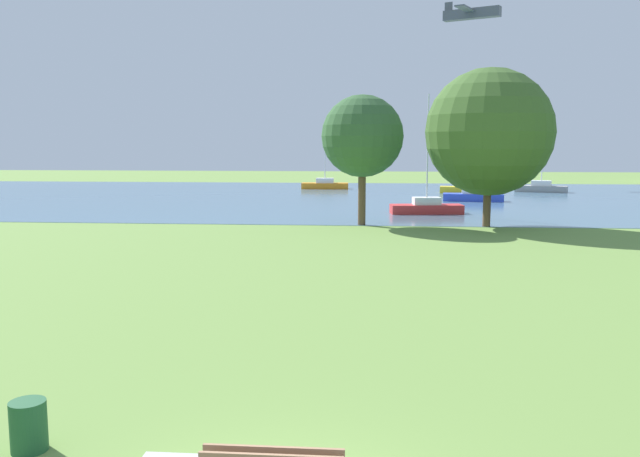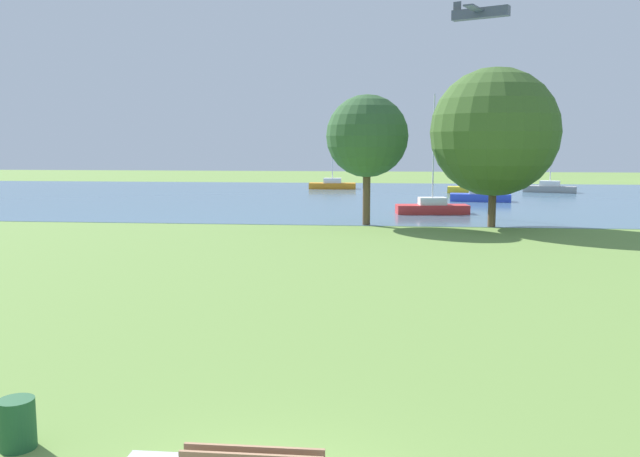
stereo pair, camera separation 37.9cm
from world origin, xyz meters
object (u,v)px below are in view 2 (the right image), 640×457
litter_bin (17,424)px  light_aircraft (480,13)px  sailboat_yellow (474,189)px  sailboat_gray (550,188)px  tree_east_far (495,132)px  sailboat_orange (332,185)px  sailboat_red (432,207)px  tree_west_near (367,136)px  sailboat_blue (480,196)px

litter_bin → light_aircraft: bearing=76.8°
light_aircraft → sailboat_yellow: bearing=-98.0°
sailboat_gray → tree_east_far: bearing=-109.6°
sailboat_orange → sailboat_yellow: bearing=-18.4°
sailboat_yellow → litter_bin: bearing=-104.5°
sailboat_gray → light_aircraft: size_ratio=0.95×
sailboat_red → light_aircraft: bearing=77.7°
sailboat_red → tree_east_far: size_ratio=0.89×
sailboat_gray → tree_west_near: bearing=-121.9°
sailboat_blue → tree_east_far: bearing=-95.7°
sailboat_orange → sailboat_red: bearing=-69.6°
sailboat_gray → tree_east_far: size_ratio=0.86×
sailboat_gray → sailboat_yellow: sailboat_gray is taller
sailboat_gray → tree_east_far: 29.23m
tree_east_far → sailboat_yellow: bearing=84.9°
tree_east_far → light_aircraft: 41.62m
tree_west_near → tree_east_far: 7.12m
litter_bin → light_aircraft: (15.88, 67.64, 18.65)m
sailboat_blue → tree_east_far: 17.36m
sailboat_red → sailboat_yellow: bearing=74.6°
sailboat_red → tree_west_near: (-4.23, -6.45, 4.64)m
tree_east_far → litter_bin: bearing=-112.3°
sailboat_orange → tree_west_near: (4.40, -29.68, 4.66)m
sailboat_orange → tree_east_far: (11.51, -29.86, 4.89)m
litter_bin → sailboat_gray: sailboat_gray is taller
sailboat_blue → sailboat_gray: bearing=52.9°
sailboat_orange → tree_west_near: bearing=-81.6°
sailboat_yellow → tree_east_far: bearing=-95.1°
sailboat_red → tree_west_near: 9.00m
litter_bin → sailboat_red: sailboat_red is taller
sailboat_orange → sailboat_red: 24.79m
sailboat_yellow → light_aircraft: 23.25m
litter_bin → sailboat_orange: size_ratio=0.13×
sailboat_orange → tree_east_far: 32.37m
litter_bin → sailboat_red: bearing=75.9°
tree_west_near → light_aircraft: (11.28, 38.90, 13.94)m
sailboat_gray → sailboat_red: sailboat_red is taller
tree_west_near → sailboat_yellow: bearing=69.6°
tree_east_far → light_aircraft: size_ratio=1.11×
sailboat_gray → sailboat_orange: sailboat_gray is taller
tree_west_near → light_aircraft: light_aircraft is taller
sailboat_orange → light_aircraft: (15.68, 9.22, 18.60)m
sailboat_gray → light_aircraft: light_aircraft is taller
litter_bin → tree_east_far: size_ratio=0.09×
sailboat_orange → sailboat_blue: bearing=-45.3°
sailboat_yellow → sailboat_blue: size_ratio=0.91×
litter_bin → tree_west_near: tree_west_near is taller
sailboat_red → tree_east_far: 8.71m
litter_bin → sailboat_blue: (13.36, 45.13, 0.05)m
sailboat_gray → tree_west_near: sailboat_gray is taller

